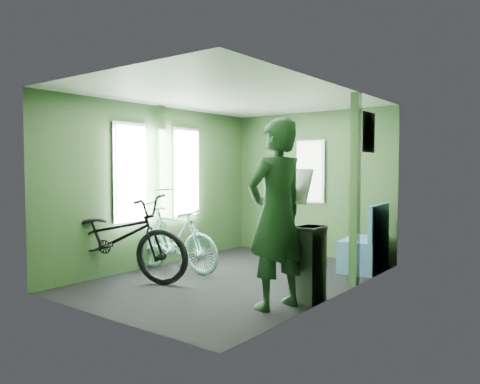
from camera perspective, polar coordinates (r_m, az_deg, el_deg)
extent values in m
plane|color=black|center=(6.09, -0.58, -10.44)|extent=(4.00, 4.00, 0.00)
cube|color=silver|center=(5.99, -0.59, 11.51)|extent=(2.80, 4.00, 0.02)
cube|color=#294620|center=(7.61, 8.67, 0.97)|extent=(2.80, 0.02, 2.30)
cube|color=#294620|center=(4.51, -16.30, -0.48)|extent=(2.80, 0.02, 2.30)
cube|color=#294620|center=(6.87, -9.86, 0.75)|extent=(0.02, 4.00, 2.30)
cube|color=#294620|center=(5.19, 11.74, 0.02)|extent=(0.02, 4.00, 2.30)
cube|color=#294620|center=(6.84, -9.63, 0.74)|extent=(0.08, 0.12, 2.30)
cube|color=silver|center=(6.47, -13.17, 2.35)|extent=(0.02, 0.56, 1.34)
cube|color=silver|center=(7.22, -6.44, 2.47)|extent=(0.02, 0.56, 1.34)
cube|color=white|center=(6.48, -13.17, 7.04)|extent=(0.00, 0.12, 0.12)
cube|color=white|center=(7.23, -6.41, 6.67)|extent=(0.00, 0.12, 0.12)
cylinder|color=silver|center=(6.79, -9.22, 0.31)|extent=(0.03, 0.40, 0.03)
cube|color=#294620|center=(5.76, 13.85, 0.28)|extent=(0.10, 0.10, 2.30)
cube|color=white|center=(6.03, 15.33, 7.03)|extent=(0.02, 0.40, 0.50)
cube|color=silver|center=(7.56, 8.52, 2.48)|extent=(0.50, 0.02, 1.00)
imported|color=black|center=(6.15, -15.11, -10.40)|extent=(2.18, 1.40, 1.12)
imported|color=#91E6D4|center=(6.50, -8.03, -9.59)|extent=(1.51, 0.58, 0.93)
imported|color=#294C2F|center=(4.68, 4.44, -2.70)|extent=(0.63, 0.79, 1.90)
cube|color=silver|center=(4.86, 7.10, 0.70)|extent=(0.35, 0.21, 0.36)
cube|color=gray|center=(5.04, 8.49, -8.65)|extent=(0.23, 0.33, 0.80)
cube|color=#2E4B63|center=(6.73, 14.82, -7.34)|extent=(0.57, 0.91, 0.44)
cube|color=#2E4B63|center=(6.59, 16.59, -3.55)|extent=(0.15, 0.87, 0.48)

